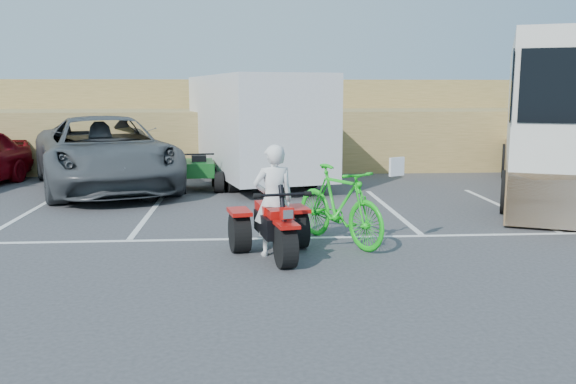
{
  "coord_description": "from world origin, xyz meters",
  "views": [
    {
      "loc": [
        -0.59,
        -8.44,
        2.67
      ],
      "look_at": [
        0.12,
        1.57,
        1.0
      ],
      "focal_mm": 38.0,
      "sensor_mm": 36.0,
      "label": 1
    }
  ],
  "objects": [
    {
      "name": "quad_atv_green",
      "position": [
        -1.84,
        8.09,
        0.0
      ],
      "size": [
        1.39,
        1.76,
        1.07
      ],
      "primitive_type": null,
      "rotation": [
        0.0,
        0.0,
        0.1
      ],
      "color": "#124E1A",
      "rests_on": "ground"
    },
    {
      "name": "red_trike_atv",
      "position": [
        -0.11,
        1.13,
        0.0
      ],
      "size": [
        1.65,
        2.0,
        1.15
      ],
      "primitive_type": null,
      "rotation": [
        0.0,
        0.0,
        0.2
      ],
      "color": "#AD0E09",
      "rests_on": "ground"
    },
    {
      "name": "cargo_trailer",
      "position": [
        -0.29,
        9.55,
        1.68
      ],
      "size": [
        4.29,
        7.12,
        3.11
      ],
      "rotation": [
        0.0,
        0.0,
        0.26
      ],
      "color": "silver",
      "rests_on": "ground"
    },
    {
      "name": "parking_stripes",
      "position": [
        0.87,
        4.07,
        0.0
      ],
      "size": [
        28.0,
        5.16,
        0.01
      ],
      "color": "white",
      "rests_on": "ground"
    },
    {
      "name": "ground",
      "position": [
        0.0,
        0.0,
        0.0
      ],
      "size": [
        100.0,
        100.0,
        0.0
      ],
      "primitive_type": "plane",
      "color": "#39393C",
      "rests_on": "ground"
    },
    {
      "name": "quad_atv_blue",
      "position": [
        -3.18,
        6.89,
        0.0
      ],
      "size": [
        1.47,
        1.69,
        0.93
      ],
      "primitive_type": null,
      "rotation": [
        0.0,
        0.0,
        -0.34
      ],
      "color": "navy",
      "rests_on": "ground"
    },
    {
      "name": "green_dirt_bike",
      "position": [
        1.05,
        1.97,
        0.69
      ],
      "size": [
        1.73,
        2.31,
        1.38
      ],
      "primitive_type": "imported",
      "rotation": [
        0.0,
        0.0,
        0.53
      ],
      "color": "#14BF19",
      "rests_on": "ground"
    },
    {
      "name": "rider",
      "position": [
        -0.14,
        1.28,
        0.91
      ],
      "size": [
        0.74,
        0.56,
        1.83
      ],
      "primitive_type": "imported",
      "rotation": [
        0.0,
        0.0,
        3.34
      ],
      "color": "white",
      "rests_on": "ground"
    },
    {
      "name": "rv_motorhome",
      "position": [
        7.81,
        7.25,
        1.66
      ],
      "size": [
        6.71,
        10.83,
        3.83
      ],
      "rotation": [
        0.0,
        0.0,
        -0.41
      ],
      "color": "silver",
      "rests_on": "ground"
    },
    {
      "name": "grass_embankment",
      "position": [
        0.0,
        15.48,
        1.42
      ],
      "size": [
        40.0,
        8.5,
        3.1
      ],
      "color": "olive",
      "rests_on": "ground"
    },
    {
      "name": "grey_pickup",
      "position": [
        -4.45,
        8.52,
        0.99
      ],
      "size": [
        5.54,
        7.83,
        1.98
      ],
      "primitive_type": "imported",
      "rotation": [
        0.0,
        0.0,
        0.35
      ],
      "color": "#43464A",
      "rests_on": "ground"
    }
  ]
}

